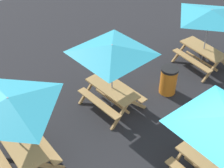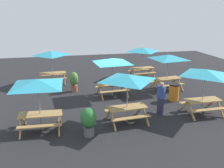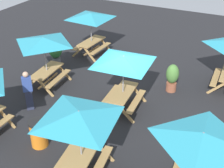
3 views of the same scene
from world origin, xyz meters
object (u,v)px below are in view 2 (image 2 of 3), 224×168
(picnic_table_3, at_px, (112,63))
(person_standing, at_px, (161,97))
(potted_plant_1, at_px, (74,81))
(picnic_table_4, at_px, (38,86))
(picnic_table_5, at_px, (205,76))
(trash_bin_orange, at_px, (174,92))
(picnic_table_2, at_px, (143,52))
(picnic_table_0, at_px, (168,59))
(potted_plant_0, at_px, (89,120))
(picnic_table_1, at_px, (128,81))
(picnic_table_6, at_px, (51,55))

(picnic_table_3, height_order, person_standing, picnic_table_3)
(potted_plant_1, bearing_deg, picnic_table_4, 69.97)
(picnic_table_5, relative_size, potted_plant_1, 1.85)
(picnic_table_5, relative_size, trash_bin_orange, 2.38)
(trash_bin_orange, bearing_deg, picnic_table_2, -88.84)
(picnic_table_2, bearing_deg, potted_plant_1, 19.05)
(picnic_table_0, relative_size, person_standing, 1.68)
(potted_plant_0, xyz_separation_m, person_standing, (-3.77, -1.41, 0.18))
(picnic_table_1, height_order, person_standing, picnic_table_1)
(picnic_table_4, xyz_separation_m, picnic_table_6, (-0.53, -7.22, 0.00))
(picnic_table_2, xyz_separation_m, picnic_table_4, (7.18, 7.29, 0.00))
(picnic_table_3, bearing_deg, potted_plant_1, -35.80)
(trash_bin_orange, height_order, potted_plant_0, potted_plant_0)
(picnic_table_4, distance_m, trash_bin_orange, 7.73)
(person_standing, bearing_deg, picnic_table_5, 34.18)
(picnic_table_1, distance_m, picnic_table_5, 3.91)
(picnic_table_6, distance_m, trash_bin_orange, 8.58)
(picnic_table_0, distance_m, potted_plant_1, 6.13)
(picnic_table_6, xyz_separation_m, trash_bin_orange, (-6.75, 5.09, -1.49))
(picnic_table_3, xyz_separation_m, picnic_table_5, (-3.72, 3.71, 0.00))
(potted_plant_0, bearing_deg, picnic_table_3, -113.89)
(picnic_table_1, relative_size, picnic_table_6, 1.00)
(picnic_table_2, height_order, picnic_table_4, same)
(trash_bin_orange, relative_size, person_standing, 0.59)
(picnic_table_2, height_order, potted_plant_1, picnic_table_2)
(picnic_table_0, distance_m, trash_bin_orange, 2.51)
(person_standing, bearing_deg, picnic_table_3, 163.66)
(picnic_table_5, bearing_deg, picnic_table_1, 1.21)
(picnic_table_3, bearing_deg, picnic_table_4, 38.28)
(picnic_table_0, height_order, picnic_table_1, same)
(picnic_table_3, distance_m, potted_plant_1, 2.86)
(picnic_table_3, bearing_deg, trash_bin_orange, 149.71)
(picnic_table_1, bearing_deg, picnic_table_5, 176.85)
(picnic_table_0, distance_m, picnic_table_3, 3.75)
(picnic_table_6, xyz_separation_m, potted_plant_1, (-1.30, 2.18, -1.30))
(picnic_table_0, distance_m, picnic_table_4, 8.76)
(person_standing, bearing_deg, picnic_table_4, -129.39)
(potted_plant_1, xyz_separation_m, person_standing, (-3.88, 4.60, 0.20))
(picnic_table_5, height_order, potted_plant_0, picnic_table_5)
(picnic_table_3, xyz_separation_m, picnic_table_6, (3.48, -3.51, 0.00))
(picnic_table_1, height_order, picnic_table_4, same)
(picnic_table_3, relative_size, picnic_table_6, 1.21)
(picnic_table_5, xyz_separation_m, potted_plant_1, (5.90, -5.03, -1.30))
(picnic_table_6, bearing_deg, potted_plant_0, 97.85)
(picnic_table_3, relative_size, picnic_table_5, 1.21)
(trash_bin_orange, bearing_deg, person_standing, 47.12)
(picnic_table_0, distance_m, potted_plant_0, 7.81)
(picnic_table_4, relative_size, potted_plant_0, 2.32)
(picnic_table_6, distance_m, potted_plant_1, 2.85)
(picnic_table_3, xyz_separation_m, picnic_table_4, (4.01, 3.71, 0.00))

